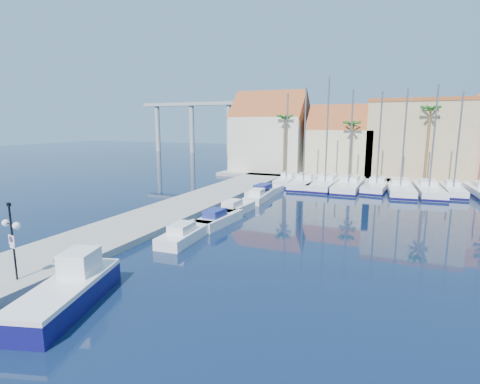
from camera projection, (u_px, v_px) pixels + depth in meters
name	position (u px, v px, depth m)	size (l,w,h in m)	color
ground	(160.00, 295.00, 18.87)	(260.00, 260.00, 0.00)	black
quay_west	(164.00, 214.00, 34.51)	(6.00, 77.00, 0.50)	gray
shore_north	(393.00, 177.00, 58.37)	(54.00, 16.00, 0.50)	gray
lamp_post	(11.00, 230.00, 18.99)	(1.38, 0.53, 4.10)	black
fishing_boat	(68.00, 291.00, 17.54)	(4.04, 7.06, 2.35)	#100D50
motorboat_west_0	(185.00, 234.00, 27.56)	(2.21, 5.98, 1.40)	white
motorboat_west_1	(218.00, 219.00, 31.87)	(2.25, 5.82, 1.40)	white
motorboat_west_2	(234.00, 209.00, 35.62)	(2.09, 5.69, 1.40)	white
motorboat_west_3	(258.00, 196.00, 41.58)	(2.22, 5.88, 1.40)	white
motorboat_west_4	(265.00, 191.00, 44.94)	(2.76, 6.86, 1.40)	white
sailboat_0	(287.00, 180.00, 52.99)	(2.78, 8.45, 12.51)	white
sailboat_1	(304.00, 182.00, 51.36)	(3.75, 10.99, 13.13)	white
sailboat_2	(326.00, 183.00, 50.44)	(3.44, 11.30, 14.35)	white
sailboat_3	(349.00, 185.00, 49.11)	(3.16, 11.52, 12.66)	white
sailboat_4	(377.00, 185.00, 48.49)	(3.43, 10.13, 12.34)	white
sailboat_5	(400.00, 188.00, 46.72)	(3.79, 11.27, 12.52)	white
sailboat_6	(428.00, 189.00, 45.66)	(3.61, 10.73, 12.94)	white
sailboat_7	(453.00, 189.00, 45.29)	(2.51, 8.20, 12.15)	white
building_0	(270.00, 135.00, 64.06)	(12.30, 9.00, 13.50)	beige
building_1	(342.00, 144.00, 59.65)	(10.30, 8.00, 11.00)	#C6B58B
building_2	(418.00, 139.00, 56.13)	(14.20, 10.20, 11.50)	tan
palm_0	(285.00, 120.00, 57.53)	(2.60, 2.60, 10.15)	brown
palm_1	(352.00, 126.00, 53.84)	(2.60, 2.60, 9.15)	brown
palm_2	(430.00, 112.00, 49.63)	(2.60, 2.60, 11.15)	brown
viaduct	(213.00, 117.00, 106.27)	(48.00, 2.20, 14.45)	#9E9E99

